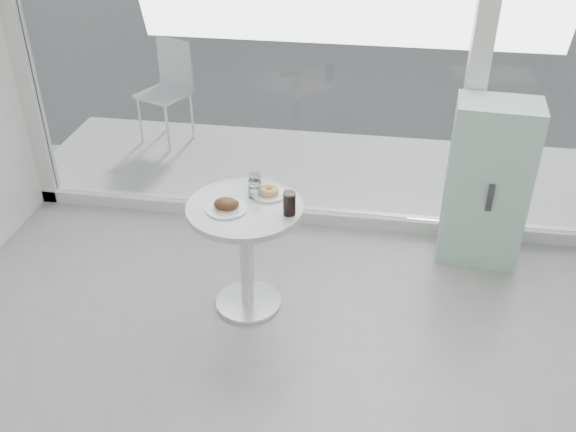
% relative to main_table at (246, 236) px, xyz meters
% --- Properties ---
extents(room_shell, '(6.00, 6.00, 6.00)m').
position_rel_main_table_xyz_m(room_shell, '(0.50, -2.46, 1.36)').
color(room_shell, silver).
rests_on(room_shell, ground).
extents(storefront, '(5.00, 0.14, 3.00)m').
position_rel_main_table_xyz_m(storefront, '(0.57, 1.10, 1.16)').
color(storefront, silver).
rests_on(storefront, ground).
extents(main_table, '(0.72, 0.72, 0.77)m').
position_rel_main_table_xyz_m(main_table, '(0.00, 0.00, 0.00)').
color(main_table, silver).
rests_on(main_table, ground).
extents(patio_deck, '(5.60, 1.60, 0.05)m').
position_rel_main_table_xyz_m(patio_deck, '(0.50, 1.90, -0.53)').
color(patio_deck, silver).
rests_on(patio_deck, ground).
extents(mint_cabinet, '(0.58, 0.41, 1.21)m').
position_rel_main_table_xyz_m(mint_cabinet, '(1.55, 0.82, 0.05)').
color(mint_cabinet, '#9BC6B2').
rests_on(mint_cabinet, ground).
extents(patio_chair, '(0.55, 0.55, 0.96)m').
position_rel_main_table_xyz_m(patio_chair, '(-1.26, 2.36, 0.05)').
color(patio_chair, silver).
rests_on(patio_chair, patio_deck).
extents(plate_fritter, '(0.25, 0.25, 0.07)m').
position_rel_main_table_xyz_m(plate_fritter, '(-0.09, -0.06, 0.25)').
color(plate_fritter, white).
rests_on(plate_fritter, main_table).
extents(plate_donut, '(0.22, 0.22, 0.05)m').
position_rel_main_table_xyz_m(plate_donut, '(0.12, 0.15, 0.24)').
color(plate_donut, white).
rests_on(plate_donut, main_table).
extents(water_tumbler_a, '(0.07, 0.07, 0.11)m').
position_rel_main_table_xyz_m(water_tumbler_a, '(0.03, 0.12, 0.27)').
color(water_tumbler_a, white).
rests_on(water_tumbler_a, main_table).
extents(water_tumbler_b, '(0.08, 0.08, 0.13)m').
position_rel_main_table_xyz_m(water_tumbler_b, '(0.03, 0.17, 0.28)').
color(water_tumbler_b, white).
rests_on(water_tumbler_b, main_table).
extents(cola_glass, '(0.08, 0.08, 0.15)m').
position_rel_main_table_xyz_m(cola_glass, '(0.28, -0.05, 0.29)').
color(cola_glass, white).
rests_on(cola_glass, main_table).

